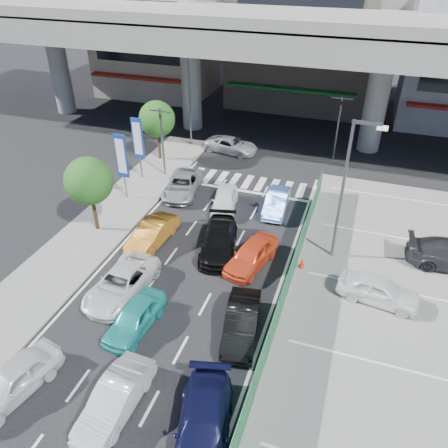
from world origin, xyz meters
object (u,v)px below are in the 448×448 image
(street_lamp_left, at_px, (191,90))
(tree_near, at_px, (89,181))
(hatch_white_back_mid, at_px, (115,399))
(hatch_black_mid_right, at_px, (242,322))
(taxi_orange_right, at_px, (251,255))
(taxi_teal_mid, at_px, (135,318))
(traffic_light_left, at_px, (161,126))
(parked_sedan_white, at_px, (379,290))
(sedan_white_mid_left, at_px, (121,283))
(kei_truck_front_right, at_px, (277,202))
(signboard_far, at_px, (138,140))
(signboard_near, at_px, (122,158))
(tree_far, at_px, (157,119))
(street_lamp_right, at_px, (348,181))
(minivan_navy_back, at_px, (203,428))
(sedan_black_mid, at_px, (219,241))
(traffic_light_right, at_px, (340,112))
(crossing_wagon_silver, at_px, (231,145))
(wagon_silver_front_left, at_px, (183,185))
(van_white_back_left, at_px, (13,380))
(traffic_cone, at_px, (302,263))
(taxi_orange_left, at_px, (152,234))
(sedan_white_front_mid, at_px, (225,200))

(street_lamp_left, relative_size, tree_near, 1.67)
(tree_near, height_order, hatch_white_back_mid, tree_near)
(hatch_black_mid_right, height_order, taxi_orange_right, taxi_orange_right)
(street_lamp_left, relative_size, taxi_teal_mid, 2.12)
(traffic_light_left, xyz_separation_m, parked_sedan_white, (15.78, -9.03, -3.21))
(sedan_white_mid_left, height_order, kei_truck_front_right, sedan_white_mid_left)
(kei_truck_front_right, bearing_deg, traffic_light_left, 162.88)
(signboard_far, height_order, tree_near, tree_near)
(signboard_near, relative_size, tree_far, 0.98)
(street_lamp_right, xyz_separation_m, hatch_white_back_mid, (-6.71, -12.43, -4.11))
(street_lamp_left, relative_size, signboard_near, 1.70)
(tree_near, xyz_separation_m, hatch_white_back_mid, (7.46, -10.43, -2.73))
(minivan_navy_back, relative_size, hatch_black_mid_right, 1.16)
(sedan_black_mid, bearing_deg, traffic_light_right, 59.08)
(crossing_wagon_silver, bearing_deg, street_lamp_right, -131.24)
(hatch_white_back_mid, bearing_deg, parked_sedan_white, 48.04)
(traffic_light_right, distance_m, hatch_black_mid_right, 20.52)
(traffic_light_left, height_order, wagon_silver_front_left, traffic_light_left)
(taxi_orange_right, bearing_deg, sedan_white_mid_left, -128.18)
(street_lamp_left, height_order, taxi_orange_right, street_lamp_left)
(taxi_teal_mid, bearing_deg, hatch_black_mid_right, 19.82)
(signboard_far, xyz_separation_m, parked_sedan_white, (17.18, -8.02, -2.34))
(traffic_light_right, distance_m, van_white_back_left, 27.80)
(traffic_light_left, distance_m, signboard_near, 4.22)
(minivan_navy_back, xyz_separation_m, wagon_silver_front_left, (-7.86, 16.44, -0.05))
(signboard_near, relative_size, parked_sedan_white, 1.20)
(tree_far, relative_size, hatch_white_back_mid, 1.21)
(minivan_navy_back, bearing_deg, hatch_white_back_mid, 165.53)
(hatch_white_back_mid, bearing_deg, street_lamp_right, 63.78)
(traffic_cone, bearing_deg, wagon_silver_front_left, 149.19)
(street_lamp_right, height_order, taxi_orange_right, street_lamp_right)
(tree_near, distance_m, hatch_white_back_mid, 13.11)
(hatch_black_mid_right, relative_size, parked_sedan_white, 1.04)
(street_lamp_right, relative_size, kei_truck_front_right, 2.08)
(van_white_back_left, xyz_separation_m, wagon_silver_front_left, (-0.10, 16.99, -0.05))
(tree_near, bearing_deg, signboard_far, 94.90)
(hatch_white_back_mid, bearing_deg, hatch_black_mid_right, 59.44)
(taxi_orange_right, bearing_deg, taxi_orange_left, -167.00)
(taxi_orange_left, bearing_deg, tree_near, -177.71)
(parked_sedan_white, bearing_deg, traffic_light_left, 68.61)
(street_lamp_right, height_order, traffic_cone, street_lamp_right)
(tree_far, height_order, taxi_orange_right, tree_far)
(wagon_silver_front_left, bearing_deg, traffic_light_right, 35.35)
(taxi_orange_left, bearing_deg, minivan_navy_back, -50.28)
(wagon_silver_front_left, bearing_deg, minivan_navy_back, -73.10)
(crossing_wagon_silver, bearing_deg, sedan_white_front_mid, -156.27)
(signboard_near, xyz_separation_m, minivan_navy_back, (11.22, -14.46, -2.37))
(traffic_light_right, bearing_deg, kei_truck_front_right, -105.72)
(wagon_silver_front_left, relative_size, parked_sedan_white, 1.18)
(traffic_light_right, bearing_deg, traffic_cone, -89.61)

